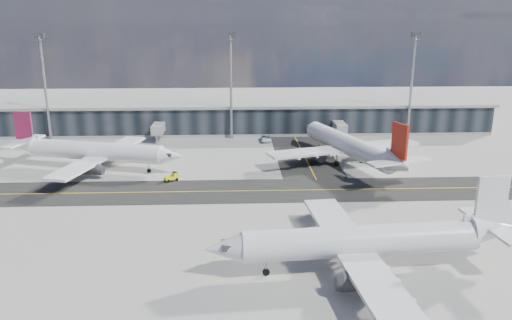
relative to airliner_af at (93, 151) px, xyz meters
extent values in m
plane|color=gray|center=(30.57, -20.08, -4.09)|extent=(300.00, 300.00, 0.00)
cube|color=black|center=(30.57, -16.08, -4.08)|extent=(180.00, 14.00, 0.02)
cube|color=black|center=(48.57, 14.92, -4.08)|extent=(14.00, 50.00, 0.02)
cube|color=yellow|center=(30.57, -16.08, -4.06)|extent=(180.00, 0.25, 0.01)
cube|color=yellow|center=(48.57, 14.92, -4.06)|extent=(0.25, 50.00, 0.01)
cube|color=black|center=(30.57, 34.92, -0.09)|extent=(150.00, 12.00, 8.00)
cube|color=gray|center=(30.57, 34.92, 4.31)|extent=(152.00, 13.00, 0.80)
cube|color=gray|center=(30.57, 34.92, -3.69)|extent=(150.00, 12.20, 0.80)
cube|color=gray|center=(10.57, 26.92, -0.59)|extent=(3.00, 10.00, 2.40)
cylinder|color=gray|center=(10.57, 21.92, -2.89)|extent=(0.60, 0.60, 2.40)
cube|color=gray|center=(60.57, 26.92, -0.59)|extent=(3.00, 10.00, 2.40)
cylinder|color=gray|center=(60.57, 21.92, -2.89)|extent=(0.60, 0.60, 2.40)
cylinder|color=gray|center=(-19.43, 27.92, 9.91)|extent=(0.70, 0.70, 28.00)
cube|color=#2D2D30|center=(-19.43, 27.92, 24.11)|extent=(2.50, 0.50, 1.40)
cylinder|color=gray|center=(30.57, 27.92, 9.91)|extent=(0.70, 0.70, 28.00)
cube|color=#2D2D30|center=(30.57, 27.92, 24.11)|extent=(2.50, 0.50, 1.40)
cylinder|color=gray|center=(80.57, 27.92, 9.91)|extent=(0.70, 0.70, 28.00)
cube|color=#2D2D30|center=(80.57, 27.92, 24.11)|extent=(2.50, 0.50, 1.40)
cylinder|color=white|center=(0.61, -0.16, 0.07)|extent=(31.21, 12.04, 4.16)
cone|color=white|center=(17.69, -4.71, 0.07)|extent=(6.09, 5.36, 4.16)
cone|color=white|center=(-16.97, 4.52, 0.70)|extent=(7.10, 5.62, 4.16)
cube|color=white|center=(1.61, -0.43, -0.97)|extent=(14.12, 35.50, 0.52)
cylinder|color=#2D2D30|center=(4.22, 5.33, -2.11)|extent=(4.84, 3.43, 2.39)
cylinder|color=#2D2D30|center=(1.01, -6.73, -2.11)|extent=(4.84, 3.43, 2.39)
cube|color=silver|center=(4.22, 5.33, -1.28)|extent=(2.12, 0.94, 0.83)
cube|color=silver|center=(1.01, -6.73, -1.28)|extent=(2.12, 0.94, 0.83)
cube|color=#701A4B|center=(-16.47, 4.39, 5.06)|extent=(4.34, 1.58, 6.45)
cube|color=white|center=(-16.97, 4.52, 1.32)|extent=(6.02, 12.81, 0.36)
cube|color=#2D2D30|center=(17.19, -4.58, 0.49)|extent=(2.60, 2.75, 0.73)
cylinder|color=gray|center=(12.67, -3.37, -2.84)|extent=(0.31, 0.31, 2.08)
cylinder|color=black|center=(12.67, -3.37, -3.62)|extent=(1.00, 0.59, 0.94)
cylinder|color=black|center=(0.41, 3.12, -3.52)|extent=(1.24, 0.80, 1.14)
cylinder|color=black|center=(-1.20, -2.91, -3.52)|extent=(1.24, 0.80, 1.14)
cylinder|color=white|center=(57.61, 2.04, 0.36)|extent=(14.73, 33.02, 4.44)
cone|color=white|center=(51.65, 19.96, 0.36)|extent=(5.97, 6.67, 4.44)
cone|color=white|center=(63.74, -16.40, 1.02)|extent=(6.32, 7.73, 4.44)
cube|color=white|center=(57.26, 3.10, -0.76)|extent=(37.59, 17.18, 0.56)
cylinder|color=#2D2D30|center=(50.58, 2.05, -1.98)|extent=(3.90, 5.23, 2.55)
cylinder|color=#2D2D30|center=(63.23, 6.25, -1.98)|extent=(3.90, 5.23, 2.55)
cube|color=silver|center=(50.58, 2.05, -1.09)|extent=(1.12, 2.25, 0.89)
cube|color=silver|center=(63.23, 6.25, -1.09)|extent=(1.12, 2.25, 0.89)
cube|color=#A2180B|center=(63.57, -15.87, 5.69)|extent=(1.95, 4.58, 6.89)
cube|color=white|center=(63.74, -16.40, 1.69)|extent=(13.63, 7.16, 0.39)
cube|color=#2D2D30|center=(51.83, 19.43, 0.80)|extent=(3.02, 2.88, 0.78)
cylinder|color=gray|center=(53.40, 14.69, -2.75)|extent=(0.34, 0.34, 2.22)
cylinder|color=black|center=(53.40, 14.69, -3.59)|extent=(0.68, 1.07, 1.00)
cylinder|color=black|center=(54.80, -0.06, -3.48)|extent=(0.91, 1.33, 1.22)
cylinder|color=black|center=(61.12, 2.04, -3.48)|extent=(0.91, 1.33, 1.22)
cylinder|color=silver|center=(48.28, -48.33, 0.15)|extent=(32.02, 6.82, 4.24)
cone|color=silver|center=(30.32, -49.80, 0.15)|extent=(5.63, 4.66, 4.24)
cone|color=silver|center=(66.75, -46.81, 0.79)|extent=(6.68, 4.74, 4.24)
cube|color=silver|center=(47.22, -48.41, -0.91)|extent=(8.22, 36.34, 0.53)
cylinder|color=#2D2D30|center=(46.68, -54.84, -2.07)|extent=(4.63, 2.79, 2.44)
cylinder|color=#2D2D30|center=(45.64, -42.17, -2.07)|extent=(4.63, 2.79, 2.44)
cube|color=silver|center=(46.68, -54.84, -1.23)|extent=(2.15, 0.60, 0.85)
cube|color=silver|center=(45.64, -42.17, -1.23)|extent=(2.15, 0.60, 0.85)
cube|color=silver|center=(66.23, -46.86, 5.24)|extent=(4.47, 0.84, 6.57)
cube|color=silver|center=(66.75, -46.81, 1.42)|extent=(3.99, 12.91, 0.37)
cube|color=#2D2D30|center=(30.85, -49.76, 0.57)|extent=(2.30, 2.50, 0.74)
cylinder|color=gray|center=(35.60, -49.37, -2.82)|extent=(0.27, 0.27, 2.12)
cylinder|color=black|center=(35.60, -49.37, -3.61)|extent=(0.98, 0.45, 0.95)
cylinder|color=black|center=(49.59, -51.41, -3.50)|extent=(1.20, 0.62, 1.17)
cylinder|color=black|center=(49.07, -45.07, -3.50)|extent=(1.20, 0.62, 1.17)
cube|color=#FBF30D|center=(18.22, -9.35, -3.38)|extent=(3.10, 2.65, 0.66)
cube|color=#FBF30D|center=(18.93, -8.89, -2.77)|extent=(1.54, 1.59, 0.85)
cube|color=black|center=(18.93, -8.89, -2.43)|extent=(1.43, 1.50, 0.24)
cylinder|color=black|center=(18.68, -8.32, -3.76)|extent=(0.68, 0.56, 0.66)
cylinder|color=black|center=(19.35, -9.35, -3.76)|extent=(0.68, 0.56, 0.66)
cylinder|color=black|center=(17.09, -9.34, -3.76)|extent=(0.68, 0.56, 0.66)
cylinder|color=black|center=(17.76, -10.37, -3.76)|extent=(0.68, 0.56, 0.66)
imported|color=white|center=(39.99, 23.92, -3.28)|extent=(2.69, 5.82, 1.61)
camera|label=1|loc=(31.84, -108.55, 29.05)|focal=35.00mm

